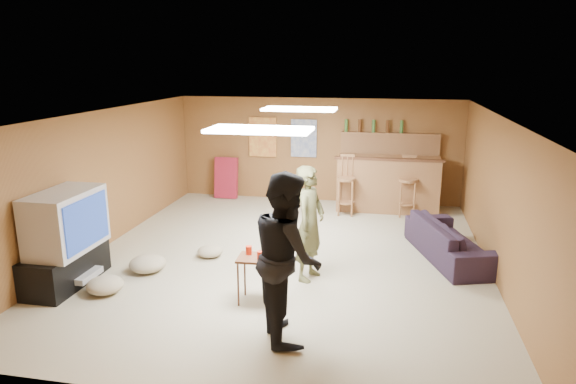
% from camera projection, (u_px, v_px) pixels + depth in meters
% --- Properties ---
extents(ground, '(7.00, 7.00, 0.00)m').
position_uv_depth(ground, '(285.00, 258.00, 7.90)').
color(ground, tan).
rests_on(ground, ground).
extents(ceiling, '(6.00, 7.00, 0.02)m').
position_uv_depth(ceiling, '(285.00, 114.00, 7.35)').
color(ceiling, silver).
rests_on(ceiling, ground).
extents(wall_back, '(6.00, 0.02, 2.20)m').
position_uv_depth(wall_back, '(318.00, 150.00, 10.95)').
color(wall_back, brown).
rests_on(wall_back, ground).
extents(wall_front, '(6.00, 0.02, 2.20)m').
position_uv_depth(wall_front, '(203.00, 287.00, 4.30)').
color(wall_front, brown).
rests_on(wall_front, ground).
extents(wall_left, '(0.02, 7.00, 2.20)m').
position_uv_depth(wall_left, '(102.00, 180.00, 8.19)').
color(wall_left, brown).
rests_on(wall_left, ground).
extents(wall_right, '(0.02, 7.00, 2.20)m').
position_uv_depth(wall_right, '(499.00, 199.00, 7.06)').
color(wall_right, brown).
rests_on(wall_right, ground).
extents(tv_stand, '(0.55, 1.30, 0.50)m').
position_uv_depth(tv_stand, '(66.00, 267.00, 6.92)').
color(tv_stand, black).
rests_on(tv_stand, ground).
extents(dvd_box, '(0.35, 0.50, 0.08)m').
position_uv_depth(dvd_box, '(82.00, 275.00, 6.90)').
color(dvd_box, '#B2B2B7').
rests_on(dvd_box, tv_stand).
extents(tv_body, '(0.60, 1.10, 0.80)m').
position_uv_depth(tv_body, '(66.00, 221.00, 6.74)').
color(tv_body, '#B2B2B7').
rests_on(tv_body, tv_stand).
extents(tv_screen, '(0.02, 0.95, 0.65)m').
position_uv_depth(tv_screen, '(87.00, 222.00, 6.69)').
color(tv_screen, navy).
rests_on(tv_screen, tv_body).
extents(bar_counter, '(2.00, 0.60, 1.10)m').
position_uv_depth(bar_counter, '(388.00, 184.00, 10.28)').
color(bar_counter, brown).
rests_on(bar_counter, ground).
extents(bar_lip, '(2.10, 0.12, 0.05)m').
position_uv_depth(bar_lip, '(389.00, 159.00, 9.91)').
color(bar_lip, '#472716').
rests_on(bar_lip, bar_counter).
extents(bar_shelf, '(2.00, 0.18, 0.05)m').
position_uv_depth(bar_shelf, '(390.00, 134.00, 10.48)').
color(bar_shelf, brown).
rests_on(bar_shelf, bar_backing).
extents(bar_backing, '(2.00, 0.14, 0.60)m').
position_uv_depth(bar_backing, '(389.00, 148.00, 10.57)').
color(bar_backing, brown).
rests_on(bar_backing, bar_counter).
extents(poster_left, '(0.60, 0.03, 0.85)m').
position_uv_depth(poster_left, '(263.00, 137.00, 11.08)').
color(poster_left, '#BF3F26').
rests_on(poster_left, wall_back).
extents(poster_right, '(0.55, 0.03, 0.80)m').
position_uv_depth(poster_right, '(304.00, 138.00, 10.91)').
color(poster_right, '#334C99').
rests_on(poster_right, wall_back).
extents(folding_chair_stack, '(0.50, 0.26, 0.91)m').
position_uv_depth(folding_chair_stack, '(226.00, 178.00, 11.30)').
color(folding_chair_stack, maroon).
rests_on(folding_chair_stack, ground).
extents(ceiling_panel_front, '(1.20, 0.60, 0.04)m').
position_uv_depth(ceiling_panel_front, '(260.00, 130.00, 5.93)').
color(ceiling_panel_front, white).
rests_on(ceiling_panel_front, ceiling).
extents(ceiling_panel_back, '(1.20, 0.60, 0.04)m').
position_uv_depth(ceiling_panel_back, '(300.00, 109.00, 8.50)').
color(ceiling_panel_back, white).
rests_on(ceiling_panel_back, ceiling).
extents(person_olive, '(0.52, 0.66, 1.60)m').
position_uv_depth(person_olive, '(310.00, 223.00, 6.98)').
color(person_olive, brown).
rests_on(person_olive, ground).
extents(person_black, '(0.99, 1.09, 1.84)m').
position_uv_depth(person_black, '(287.00, 256.00, 5.47)').
color(person_black, black).
rests_on(person_black, ground).
extents(sofa, '(1.34, 2.12, 0.58)m').
position_uv_depth(sofa, '(451.00, 240.00, 7.83)').
color(sofa, black).
rests_on(sofa, ground).
extents(tray_table, '(0.48, 0.39, 0.60)m').
position_uv_depth(tray_table, '(257.00, 280.00, 6.39)').
color(tray_table, '#472716').
rests_on(tray_table, ground).
extents(cup_red_near, '(0.09, 0.09, 0.11)m').
position_uv_depth(cup_red_near, '(249.00, 250.00, 6.39)').
color(cup_red_near, red).
rests_on(cup_red_near, tray_table).
extents(cup_red_far, '(0.08, 0.08, 0.10)m').
position_uv_depth(cup_red_far, '(260.00, 255.00, 6.24)').
color(cup_red_far, red).
rests_on(cup_red_far, tray_table).
extents(cup_blue, '(0.09, 0.09, 0.11)m').
position_uv_depth(cup_blue, '(269.00, 251.00, 6.36)').
color(cup_blue, '#163B97').
rests_on(cup_blue, tray_table).
extents(bar_stool_left, '(0.56, 0.56, 1.34)m').
position_uv_depth(bar_stool_left, '(346.00, 182.00, 9.97)').
color(bar_stool_left, brown).
rests_on(bar_stool_left, ground).
extents(bar_stool_right, '(0.43, 0.43, 1.12)m').
position_uv_depth(bar_stool_right, '(408.00, 188.00, 9.90)').
color(bar_stool_right, brown).
rests_on(bar_stool_right, ground).
extents(cushion_near_tv, '(0.68, 0.68, 0.23)m').
position_uv_depth(cushion_near_tv, '(148.00, 264.00, 7.37)').
color(cushion_near_tv, gray).
rests_on(cushion_near_tv, ground).
extents(cushion_mid, '(0.49, 0.49, 0.18)m').
position_uv_depth(cushion_mid, '(210.00, 251.00, 7.94)').
color(cushion_mid, gray).
rests_on(cushion_mid, ground).
extents(cushion_far, '(0.56, 0.56, 0.21)m').
position_uv_depth(cushion_far, '(105.00, 285.00, 6.69)').
color(cushion_far, gray).
rests_on(cushion_far, ground).
extents(bottle_row, '(1.20, 0.08, 0.26)m').
position_uv_depth(bottle_row, '(374.00, 126.00, 10.48)').
color(bottle_row, '#3F7233').
rests_on(bottle_row, bar_shelf).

